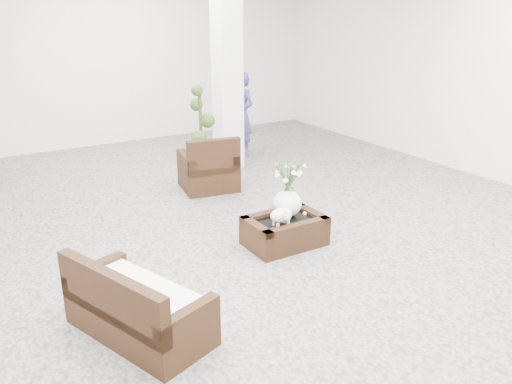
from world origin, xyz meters
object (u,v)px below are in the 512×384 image
topiary (201,137)px  armchair (208,162)px  loveseat (138,298)px  coffee_table (285,232)px

topiary → armchair: bearing=-85.0°
topiary → loveseat: bearing=-123.5°
armchair → loveseat: armchair is taller
coffee_table → loveseat: size_ratio=0.69×
coffee_table → loveseat: bearing=-158.1°
armchair → topiary: topiary is taller
coffee_table → loveseat: 2.23m
coffee_table → topiary: bearing=87.2°
armchair → topiary: bearing=-75.4°
coffee_table → loveseat: (-2.06, -0.83, 0.19)m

